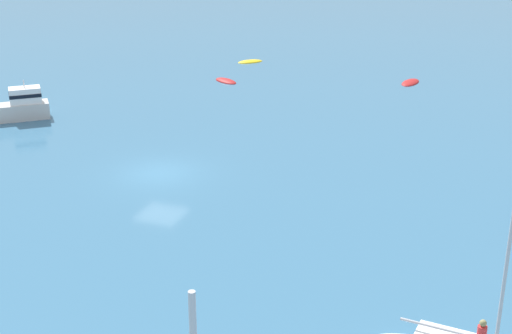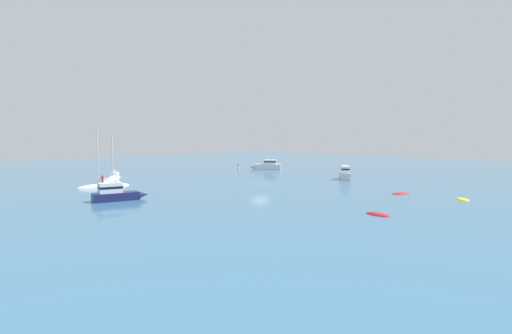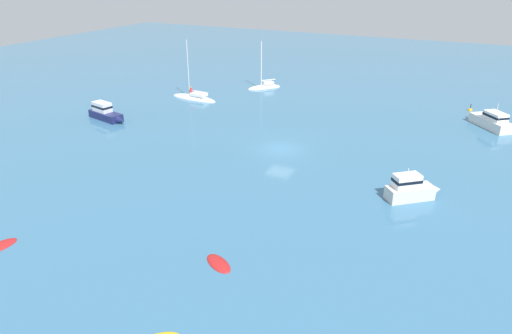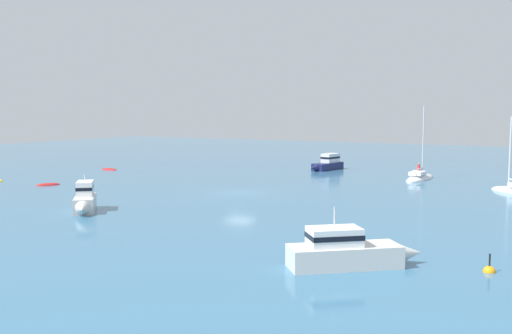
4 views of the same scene
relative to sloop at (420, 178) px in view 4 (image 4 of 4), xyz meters
The scene contains 8 objects.
ground_plane 21.31m from the sloop, 56.60° to the left, with size 160.00×160.00×0.00m, color teal.
sloop is the anchor object (origin of this frame).
motor_cruiser 36.44m from the sloop, 97.38° to the left, with size 5.95×5.24×2.88m.
cabin_cruiser 12.88m from the sloop, 19.73° to the right, with size 2.59×5.98×2.11m.
powerboat 35.44m from the sloop, 61.32° to the left, with size 3.88×4.28×2.64m.
rib_1 36.62m from the sloop, 13.04° to the left, with size 2.65×1.52×0.39m.
tender 37.94m from the sloop, 35.40° to the left, with size 2.08×2.52×0.40m.
channel_buoy 35.49m from the sloop, 107.42° to the left, with size 0.56×0.56×1.13m.
Camera 4 is at (-25.15, 43.61, 7.37)m, focal length 40.42 mm.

